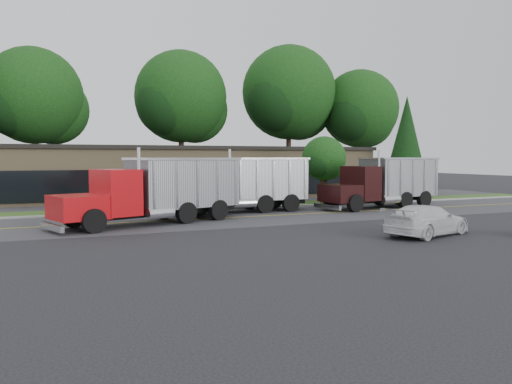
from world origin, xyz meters
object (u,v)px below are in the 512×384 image
dump_truck_blue (247,183)px  dump_truck_maroon (386,181)px  dump_truck_red (162,188)px  rally_car (427,220)px

dump_truck_blue → dump_truck_maroon: (9.56, -1.15, 0.00)m
dump_truck_red → rally_car: size_ratio=2.17×
dump_truck_red → dump_truck_blue: 6.82m
dump_truck_maroon → rally_car: (-5.83, -10.59, -1.14)m
dump_truck_red → dump_truck_blue: size_ratio=1.15×
dump_truck_blue → rally_car: 12.38m
dump_truck_red → rally_car: (9.76, -8.56, -1.14)m
dump_truck_red → dump_truck_blue: same height
dump_truck_blue → rally_car: bearing=105.4°
dump_truck_red → dump_truck_maroon: (15.59, 2.03, -0.00)m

